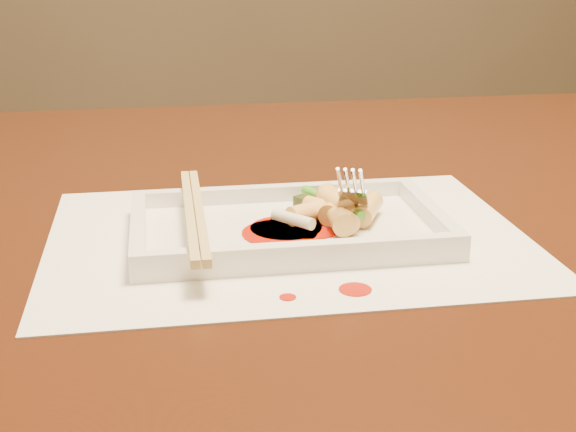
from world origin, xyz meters
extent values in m
cube|color=black|center=(0.00, 0.00, 0.73)|extent=(1.40, 0.90, 0.04)
cube|color=white|center=(-0.07, -0.12, 0.75)|extent=(0.40, 0.30, 0.00)
cylinder|color=#B01405|center=(-0.04, -0.23, 0.75)|extent=(0.02, 0.02, 0.00)
cylinder|color=#B01405|center=(-0.09, -0.24, 0.75)|extent=(0.01, 0.01, 0.00)
cube|color=white|center=(-0.07, -0.12, 0.76)|extent=(0.26, 0.16, 0.01)
cube|color=white|center=(-0.07, -0.04, 0.77)|extent=(0.26, 0.01, 0.01)
cube|color=white|center=(-0.07, -0.19, 0.77)|extent=(0.26, 0.01, 0.01)
cube|color=white|center=(-0.20, -0.12, 0.77)|extent=(0.01, 0.14, 0.01)
cube|color=white|center=(0.05, -0.12, 0.77)|extent=(0.01, 0.14, 0.01)
cube|color=black|center=(-0.04, -0.08, 0.77)|extent=(0.05, 0.04, 0.01)
cylinder|color=#EAEACC|center=(-0.07, -0.13, 0.77)|extent=(0.03, 0.04, 0.01)
cylinder|color=#399117|center=(-0.03, -0.10, 0.77)|extent=(0.04, 0.08, 0.01)
cube|color=tan|center=(-0.16, -0.12, 0.78)|extent=(0.01, 0.22, 0.01)
cube|color=tan|center=(-0.15, -0.12, 0.78)|extent=(0.01, 0.22, 0.01)
cylinder|color=#B01405|center=(-0.06, -0.12, 0.76)|extent=(0.07, 0.07, 0.00)
cylinder|color=#B01405|center=(-0.08, -0.12, 0.76)|extent=(0.06, 0.06, 0.00)
cylinder|color=#B01405|center=(-0.08, -0.13, 0.76)|extent=(0.06, 0.06, 0.00)
cylinder|color=#FDD776|center=(-0.05, -0.11, 0.77)|extent=(0.05, 0.04, 0.02)
cylinder|color=#FDD776|center=(0.00, -0.11, 0.77)|extent=(0.04, 0.05, 0.02)
cylinder|color=#FDD776|center=(-0.03, -0.10, 0.78)|extent=(0.03, 0.05, 0.02)
cylinder|color=#FDD776|center=(-0.03, -0.12, 0.77)|extent=(0.02, 0.05, 0.02)
cylinder|color=#FDD776|center=(-0.03, -0.11, 0.77)|extent=(0.04, 0.04, 0.02)
cylinder|color=#FDD776|center=(-0.03, -0.11, 0.78)|extent=(0.03, 0.04, 0.02)
cylinder|color=#FDD776|center=(-0.03, -0.12, 0.77)|extent=(0.03, 0.05, 0.02)
cylinder|color=#FDD776|center=(-0.04, -0.11, 0.77)|extent=(0.05, 0.05, 0.02)
camera|label=1|loc=(-0.18, -0.74, 0.99)|focal=50.00mm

